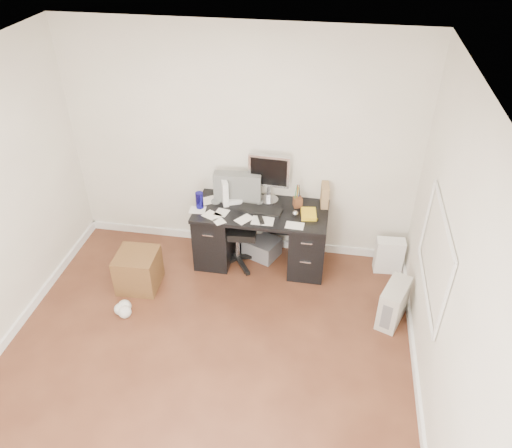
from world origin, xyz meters
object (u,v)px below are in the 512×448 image
(desk, at_px, (261,235))
(pc_tower, at_px, (394,303))
(keyboard, at_px, (260,210))
(wicker_basket, at_px, (138,270))
(office_chair, at_px, (237,223))
(lcd_monitor, at_px, (269,178))

(desk, distance_m, pc_tower, 1.67)
(desk, bearing_deg, pc_tower, -25.35)
(desk, distance_m, keyboard, 0.37)
(keyboard, distance_m, pc_tower, 1.73)
(desk, xyz_separation_m, wicker_basket, (-1.28, -0.64, -0.18))
(desk, height_order, office_chair, office_chair)
(office_chair, xyz_separation_m, wicker_basket, (-1.00, -0.63, -0.33))
(office_chair, relative_size, pc_tower, 2.41)
(pc_tower, relative_size, wicker_basket, 1.03)
(keyboard, xyz_separation_m, pc_tower, (1.50, -0.68, -0.54))
(desk, bearing_deg, keyboard, -95.13)
(desk, relative_size, lcd_monitor, 2.55)
(wicker_basket, bearing_deg, desk, 26.54)
(pc_tower, bearing_deg, lcd_monitor, 168.93)
(lcd_monitor, relative_size, pc_tower, 1.29)
(keyboard, distance_m, wicker_basket, 1.52)
(lcd_monitor, distance_m, office_chair, 0.64)
(desk, relative_size, keyboard, 3.15)
(desk, xyz_separation_m, lcd_monitor, (0.05, 0.21, 0.64))
(desk, bearing_deg, lcd_monitor, 75.51)
(desk, distance_m, lcd_monitor, 0.68)
(pc_tower, bearing_deg, office_chair, -179.98)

